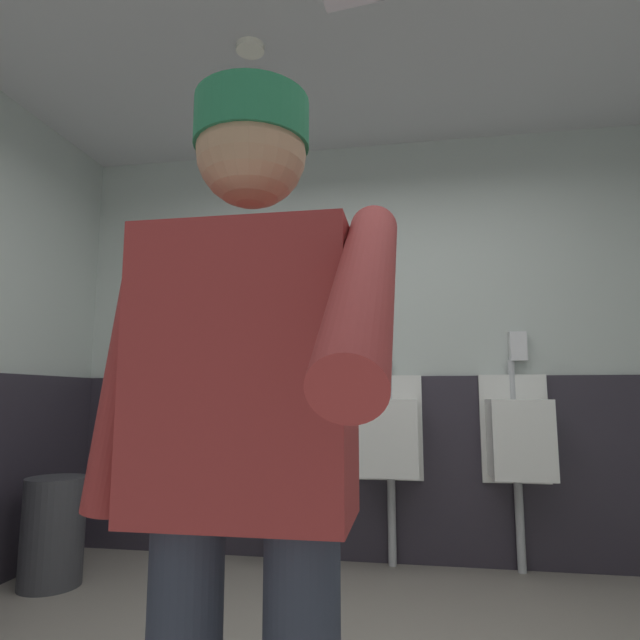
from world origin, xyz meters
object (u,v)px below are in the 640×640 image
Objects in this scene: person at (245,430)px; trash_bin at (53,531)px; urinal_left at (271,435)px; urinal_right at (518,438)px; urinal_middle at (390,436)px; soap_dispenser at (518,346)px.

person reaches higher than trash_bin.
urinal_left and urinal_right have the same top height.
urinal_middle is 2.37m from person.
urinal_middle is at bearing 180.00° from urinal_right.
urinal_middle is 2.17× the size of trash_bin.
person is at bearing -111.31° from soap_dispenser.
urinal_left is at bearing 103.80° from person.
urinal_middle is 0.97m from soap_dispenser.
trash_bin is (-1.07, -0.58, -0.49)m from urinal_left.
urinal_middle and urinal_right have the same top height.
urinal_left and urinal_middle have the same top height.
urinal_left is 1.00× the size of urinal_right.
trash_bin is at bearing 132.83° from person.
urinal_middle reaches higher than trash_bin.
soap_dispenser is (0.97, 2.48, 0.37)m from person.
urinal_middle is at bearing 85.87° from person.
urinal_left is 0.75m from urinal_middle.
urinal_right reaches higher than trash_bin.
person reaches higher than urinal_middle.
person reaches higher than urinal_left.
urinal_right is (0.75, 0.00, 0.00)m from urinal_middle.
person is (-0.17, -2.36, 0.18)m from urinal_middle.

